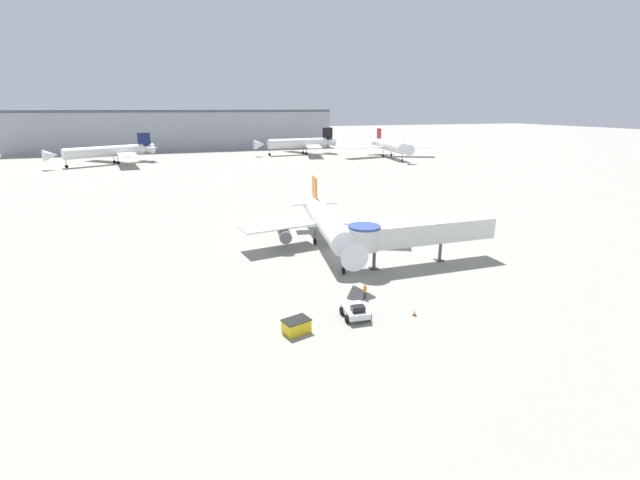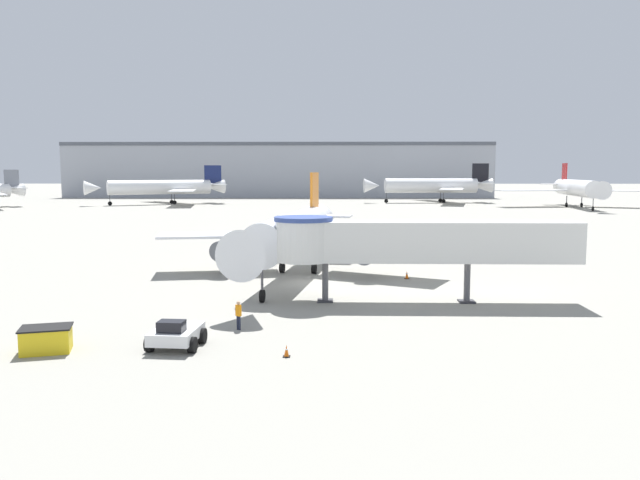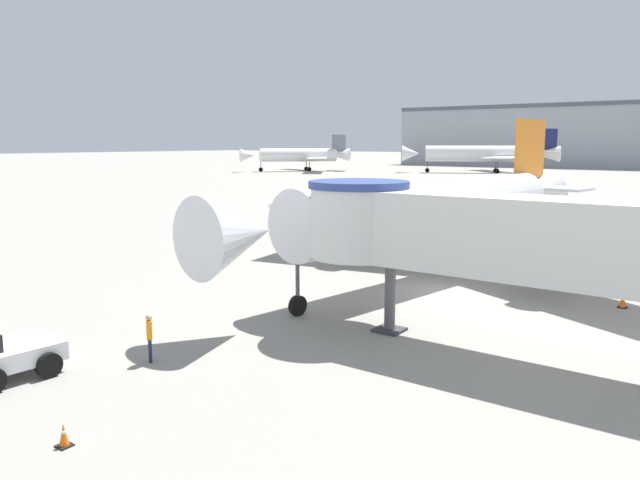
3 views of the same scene
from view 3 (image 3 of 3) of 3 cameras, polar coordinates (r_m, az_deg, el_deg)
name	(u,v)px [view 3 (image 3 of 3)]	position (r m, az deg, el deg)	size (l,w,h in m)	color
ground_plane	(431,289)	(32.83, 10.13, -4.47)	(800.00, 800.00, 0.00)	gray
main_airplane	(439,210)	(35.09, 10.81, 2.73)	(25.94, 29.40, 9.02)	silver
jet_bridge	(534,238)	(22.39, 19.00, 0.17)	(21.14, 4.09, 5.99)	silver
pushback_tug_white	(2,355)	(22.87, -27.07, -9.36)	(2.78, 3.39, 1.59)	silver
traffic_cone_apron_front	(64,436)	(17.52, -22.38, -16.21)	(0.36, 0.36, 0.61)	black
traffic_cone_starboard_wing	(623,301)	(31.94, 25.95, -5.02)	(0.42, 0.42, 0.69)	black
ground_crew_marshaller	(149,335)	(22.49, -15.33, -8.34)	(0.37, 0.35, 1.70)	#1E2338
background_jet_gray_tail	(301,155)	(164.17, -1.76, 7.77)	(26.34, 25.98, 9.49)	white
background_jet_navy_tail	(486,154)	(159.95, 14.97, 7.63)	(36.52, 36.99, 10.75)	white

